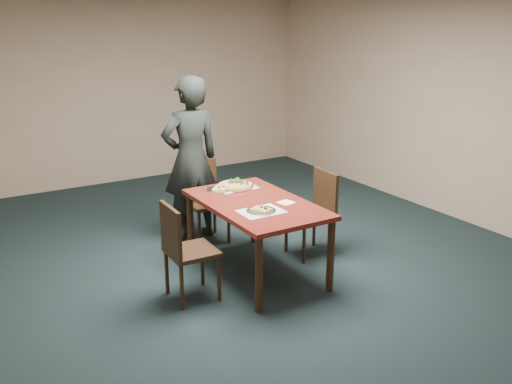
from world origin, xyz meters
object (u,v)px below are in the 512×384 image
chair_right (316,208)px  diner (191,159)px  pizza_pan (236,185)px  slice_plate_far (220,189)px  chair_far (204,196)px  slice_plate_near (261,210)px  chair_left (183,246)px  dining_table (256,211)px

chair_right → diner: bearing=-136.2°
pizza_pan → slice_plate_far: pizza_pan is taller
chair_far → pizza_pan: (0.10, -0.56, 0.26)m
pizza_pan → slice_plate_far: size_ratio=1.38×
chair_right → slice_plate_far: size_ratio=3.25×
chair_far → chair_right: 1.30m
slice_plate_near → slice_plate_far: size_ratio=1.00×
chair_left → diner: 1.58m
chair_right → diner: 1.51m
chair_far → pizza_pan: size_ratio=2.35×
dining_table → diner: diner is taller
diner → slice_plate_near: size_ratio=6.66×
chair_right → diner: size_ratio=0.49×
diner → slice_plate_near: diner is taller
slice_plate_near → dining_table: bearing=68.4°
chair_left → chair_right: (1.65, 0.23, 0.00)m
chair_far → chair_left: 1.47m
chair_left → chair_right: size_ratio=1.00×
diner → slice_plate_far: 0.70m
dining_table → chair_left: 0.86m
dining_table → pizza_pan: bearing=82.4°
chair_far → pizza_pan: bearing=-77.9°
chair_far → pizza_pan: 0.62m
chair_right → dining_table: bearing=-79.6°
pizza_pan → diner: bearing=106.4°
chair_far → chair_left: size_ratio=1.00×
slice_plate_near → slice_plate_far: slice_plate_near is taller
chair_right → slice_plate_near: bearing=-64.7°
chair_left → chair_far: bearing=-31.8°
diner → pizza_pan: diner is taller
dining_table → slice_plate_far: size_ratio=5.36×
chair_far → slice_plate_near: bearing=-91.6°
diner → dining_table: bearing=95.9°
chair_left → slice_plate_near: 0.79m
dining_table → chair_far: (-0.03, 1.09, -0.14)m
dining_table → slice_plate_near: 0.31m
chair_far → slice_plate_far: 0.62m
diner → slice_plate_near: bearing=90.7°
chair_right → diner: (-0.94, 1.11, 0.42)m
dining_table → chair_left: chair_left is taller
chair_right → slice_plate_near: chair_right is taller
dining_table → chair_right: bearing=6.7°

